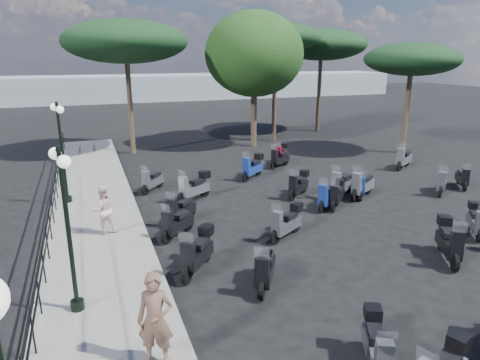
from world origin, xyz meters
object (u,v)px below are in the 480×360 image
object	(u,v)px
scooter_27	(462,178)
broadleaf_tree	(254,54)
scooter_2	(197,253)
scooter_15	(361,187)
scooter_10	(298,185)
scooter_31	(177,224)
scooter_5	(152,181)
scooter_30	(264,269)
woman	(155,320)
scooter_21	(337,195)
scooter_28	(442,183)
pine_1	(321,45)
scooter_22	(342,185)
scooter_9	(286,223)
scooter_16	(328,197)
scooter_32	(362,186)
scooter_26	(476,221)
scooter_8	(265,271)
pine_3	(412,59)
lamp_post_1	(67,221)
scooter_11	(252,167)
scooter_17	(280,159)
pine_2	(126,42)
lamp_post_2	(62,146)
scooter_29	(404,159)
pine_0	(276,38)
scooter_3	(181,211)
scooter_14	(449,242)
scooter_4	(194,188)

from	to	relation	value
scooter_27	broadleaf_tree	bearing A→B (deg)	-31.05
scooter_2	scooter_15	bearing A→B (deg)	-115.96
scooter_10	scooter_31	size ratio (longest dim) A/B	1.04
scooter_5	scooter_30	bearing A→B (deg)	140.21
woman	scooter_21	bearing A→B (deg)	62.09
scooter_28	pine_1	distance (m)	16.23
scooter_2	scooter_22	size ratio (longest dim) A/B	0.91
scooter_9	scooter_16	size ratio (longest dim) A/B	1.06
scooter_9	woman	bearing A→B (deg)	101.89
scooter_28	scooter_32	size ratio (longest dim) A/B	0.81
scooter_5	scooter_30	size ratio (longest dim) A/B	0.85
scooter_26	scooter_8	bearing A→B (deg)	41.22
scooter_10	pine_3	distance (m)	11.82
scooter_21	lamp_post_1	bearing A→B (deg)	66.55
scooter_11	scooter_5	bearing A→B (deg)	54.76
scooter_17	scooter_21	world-z (taller)	scooter_17
scooter_21	scooter_32	xyz separation A→B (m)	(1.55, 0.62, 0.03)
scooter_16	pine_2	world-z (taller)	pine_2
lamp_post_2	scooter_2	bearing A→B (deg)	-79.35
scooter_29	pine_3	size ratio (longest dim) A/B	0.25
scooter_8	scooter_28	xyz separation A→B (m)	(9.77, 4.35, -0.00)
scooter_9	scooter_15	bearing A→B (deg)	-92.06
scooter_17	scooter_27	size ratio (longest dim) A/B	1.09
scooter_8	scooter_30	world-z (taller)	same
scooter_11	pine_3	world-z (taller)	pine_3
pine_0	pine_2	world-z (taller)	pine_0
scooter_28	pine_0	world-z (taller)	pine_0
scooter_3	scooter_14	xyz separation A→B (m)	(6.43, -5.21, 0.08)
scooter_3	scooter_10	size ratio (longest dim) A/B	0.96
scooter_21	scooter_9	bearing A→B (deg)	74.54
scooter_16	pine_1	size ratio (longest dim) A/B	0.19
scooter_15	scooter_17	bearing A→B (deg)	-42.76
scooter_2	scooter_32	distance (m)	8.54
scooter_14	pine_1	world-z (taller)	pine_1
scooter_22	pine_3	size ratio (longest dim) A/B	0.26
scooter_26	scooter_15	bearing A→B (deg)	-39.42
pine_0	scooter_28	bearing A→B (deg)	-81.55
lamp_post_2	scooter_26	size ratio (longest dim) A/B	2.85
scooter_28	lamp_post_2	bearing A→B (deg)	32.41
scooter_17	scooter_22	size ratio (longest dim) A/B	0.87
scooter_15	scooter_26	size ratio (longest dim) A/B	0.95
woman	scooter_14	xyz separation A→B (m)	(8.35, 1.59, -0.51)
scooter_31	lamp_post_2	bearing A→B (deg)	-5.00
scooter_14	scooter_22	size ratio (longest dim) A/B	0.99
scooter_4	pine_2	world-z (taller)	pine_2
scooter_10	pine_0	bearing A→B (deg)	-58.17
scooter_15	pine_0	world-z (taller)	pine_0
scooter_30	broadleaf_tree	world-z (taller)	broadleaf_tree
scooter_11	scooter_26	xyz separation A→B (m)	(4.27, -8.44, -0.06)
scooter_22	scooter_16	bearing A→B (deg)	98.02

